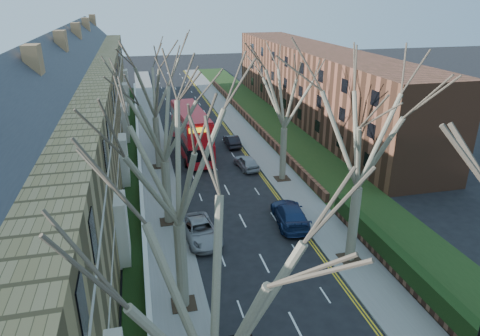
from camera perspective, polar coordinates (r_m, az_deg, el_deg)
pavement_left at (r=55.54m, az=-11.75°, el=4.19°), size 3.00×102.00×0.12m
pavement_right at (r=57.08m, az=0.39°, el=5.14°), size 3.00×102.00×0.12m
terrace_left at (r=46.79m, az=-21.23°, el=6.82°), size 9.70×78.00×13.60m
flats_right at (r=63.20m, az=9.83°, el=11.07°), size 13.97×54.00×10.00m
wall_hedge_right at (r=26.79m, az=24.60°, el=-15.56°), size 0.70×24.00×1.80m
front_wall_left at (r=47.76m, az=-13.32°, el=1.84°), size 0.30×78.00×1.00m
grass_verge_right at (r=58.26m, az=4.71°, el=5.51°), size 6.00×102.00×0.06m
tree_left_near at (r=12.68m, az=-4.08°, el=-15.08°), size 9.80×9.80×13.73m
tree_left_mid at (r=21.26m, az=-8.73°, el=2.47°), size 10.50×10.50×14.71m
tree_left_far at (r=30.93m, az=-10.48°, el=7.90°), size 10.15×10.15×14.22m
tree_left_dist at (r=42.63m, az=-11.62°, el=12.06°), size 10.50×10.50×14.71m
tree_right_mid at (r=26.48m, az=16.28°, el=5.73°), size 10.50×10.50×14.71m
tree_right_far at (r=38.96m, az=6.14°, el=11.00°), size 10.15×10.15×14.22m
double_decker_bus at (r=47.88m, az=-6.51°, el=4.66°), size 3.43×12.05×4.96m
car_left_far at (r=31.55m, az=-5.31°, el=-8.31°), size 2.99×5.37×1.42m
car_right_near at (r=33.67m, az=6.68°, el=-6.12°), size 2.84×5.74×1.60m
car_right_mid at (r=43.98m, az=0.88°, el=0.81°), size 2.09×4.26×1.40m
car_right_far at (r=50.64m, az=-1.07°, el=3.64°), size 1.43×4.01×1.32m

